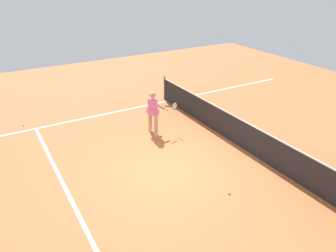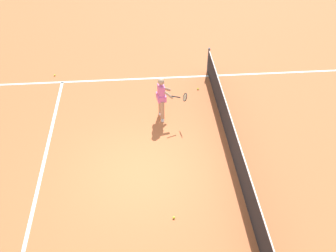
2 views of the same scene
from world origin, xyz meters
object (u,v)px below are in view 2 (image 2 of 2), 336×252
at_px(tennis_ball_mid, 198,89).
at_px(tennis_ball_far, 174,218).
at_px(tennis_ball_near, 55,75).
at_px(tennis_player, 162,97).

relative_size(tennis_ball_mid, tennis_ball_far, 1.00).
height_order(tennis_ball_near, tennis_ball_mid, same).
relative_size(tennis_player, tennis_ball_near, 23.48).
height_order(tennis_player, tennis_ball_near, tennis_player).
relative_size(tennis_ball_near, tennis_ball_far, 1.00).
height_order(tennis_player, tennis_ball_far, tennis_player).
xyz_separation_m(tennis_player, tennis_ball_near, (-2.93, -4.05, -0.81)).
xyz_separation_m(tennis_player, tennis_ball_mid, (-1.54, 1.44, -0.81)).
xyz_separation_m(tennis_ball_mid, tennis_ball_far, (5.80, -1.43, 0.00)).
distance_m(tennis_player, tennis_ball_far, 4.34).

